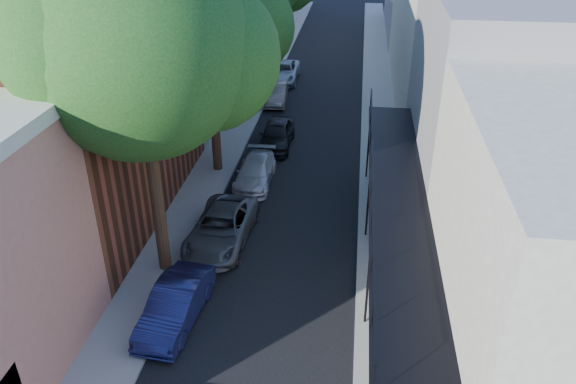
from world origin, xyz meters
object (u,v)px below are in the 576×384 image
(oak_mid, at_px, (218,20))
(parked_car_g, at_px, (282,72))
(parked_car_e, at_px, (277,134))
(oak_near, at_px, (155,49))
(parked_car_f, at_px, (276,94))
(parked_car_b, at_px, (176,305))
(parked_car_c, at_px, (221,228))
(parked_car_d, at_px, (255,172))

(oak_mid, bearing_deg, parked_car_g, 86.67)
(oak_mid, bearing_deg, parked_car_e, 55.75)
(oak_near, xyz_separation_m, parked_car_f, (0.99, 17.57, -7.28))
(parked_car_f, relative_size, parked_car_g, 0.77)
(parked_car_b, bearing_deg, parked_car_e, 90.13)
(oak_mid, distance_m, parked_car_b, 12.58)
(parked_car_c, distance_m, parked_car_g, 20.32)
(parked_car_c, relative_size, parked_car_d, 1.18)
(parked_car_g, bearing_deg, parked_car_d, -87.07)
(parked_car_f, bearing_deg, parked_car_d, -90.79)
(oak_near, distance_m, parked_car_c, 7.53)
(oak_near, bearing_deg, parked_car_f, 86.79)
(parked_car_c, distance_m, parked_car_e, 9.25)
(oak_near, relative_size, parked_car_c, 2.48)
(parked_car_b, xyz_separation_m, parked_car_d, (0.83, 9.51, -0.07))
(parked_car_b, height_order, parked_car_c, same)
(parked_car_e, bearing_deg, parked_car_b, -94.76)
(oak_near, distance_m, oak_mid, 8.01)
(parked_car_b, relative_size, parked_car_d, 1.00)
(oak_near, relative_size, parked_car_d, 2.93)
(parked_car_b, bearing_deg, parked_car_c, 90.08)
(parked_car_f, distance_m, parked_car_g, 4.47)
(oak_near, height_order, parked_car_b, oak_near)
(oak_near, height_order, parked_car_f, oak_near)
(oak_near, height_order, parked_car_d, oak_near)
(oak_mid, height_order, parked_car_b, oak_mid)
(parked_car_d, bearing_deg, parked_car_c, -94.84)
(parked_car_d, height_order, parked_car_g, parked_car_g)
(parked_car_b, bearing_deg, oak_mid, 99.45)
(parked_car_d, bearing_deg, parked_car_e, 85.02)
(parked_car_d, xyz_separation_m, parked_car_g, (-0.83, 15.35, 0.09))
(parked_car_c, xyz_separation_m, parked_car_f, (-0.18, 15.85, -0.04))
(parked_car_d, relative_size, parked_car_e, 0.98)
(oak_mid, height_order, parked_car_g, oak_mid)
(oak_near, distance_m, parked_car_d, 10.04)
(parked_car_b, relative_size, parked_car_c, 0.84)
(oak_near, height_order, parked_car_c, oak_near)
(oak_near, relative_size, parked_car_e, 2.86)
(parked_car_d, relative_size, parked_car_f, 1.08)
(parked_car_b, height_order, parked_car_d, parked_car_b)
(oak_mid, xyz_separation_m, parked_car_e, (2.02, 2.96, -6.38))
(oak_mid, bearing_deg, parked_car_d, -37.95)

